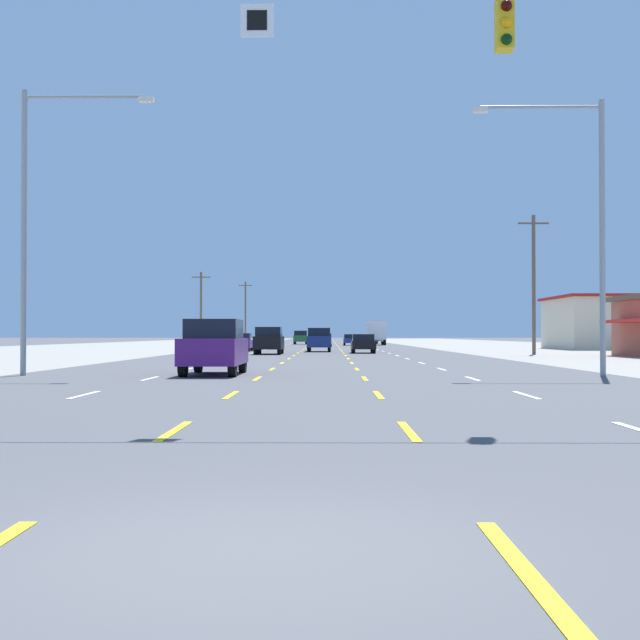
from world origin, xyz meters
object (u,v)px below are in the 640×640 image
suv_inner_left_nearest (214,346)px  sedan_inner_right_mid (363,343)px  hatchback_far_left_far (242,342)px  sedan_far_right_distant_c (371,339)px  streetlight_right_row_0 (588,214)px  box_truck_far_right_distant_a (376,331)px  suv_inner_left_near (269,340)px  suv_center_turn_midfar (319,339)px  hatchback_center_turn_farther (325,340)px  sedan_inner_right_farthest (350,340)px  suv_inner_left_distant_b (301,337)px  streetlight_left_row_0 (38,209)px

suv_inner_left_nearest → sedan_inner_right_mid: 36.04m
hatchback_far_left_far → sedan_far_right_distant_c: size_ratio=0.87×
sedan_inner_right_mid → streetlight_right_row_0: streetlight_right_row_0 is taller
suv_inner_left_nearest → sedan_far_right_distant_c: size_ratio=1.09×
suv_inner_left_nearest → box_truck_far_right_distant_a: (10.63, 85.37, 0.81)m
suv_inner_left_near → suv_center_turn_midfar: bearing=68.9°
hatchback_center_turn_farther → sedan_inner_right_farthest: (3.32, 11.38, -0.03)m
suv_center_turn_midfar → hatchback_far_left_far: bearing=169.4°
sedan_inner_right_farthest → box_truck_far_right_distant_a: bearing=50.7°
suv_inner_left_nearest → suv_inner_left_distant_b: bearing=89.9°
suv_inner_left_nearest → sedan_far_right_distant_c: suv_inner_left_nearest is taller
box_truck_far_right_distant_a → sedan_far_right_distant_c: 14.43m
suv_inner_left_distant_b → sedan_far_right_distant_c: size_ratio=1.09×
hatchback_far_left_far → sedan_inner_right_farthest: hatchback_far_left_far is taller
sedan_inner_right_farthest → sedan_far_right_distant_c: 19.18m
suv_inner_left_nearest → suv_inner_left_near: same height
hatchback_center_turn_farther → sedan_inner_right_mid: bearing=-84.8°
suv_inner_left_nearest → hatchback_center_turn_farther: bearing=87.0°
sedan_far_right_distant_c → streetlight_left_row_0: size_ratio=0.45×
sedan_inner_right_farthest → suv_inner_left_distant_b: 14.35m
sedan_inner_right_farthest → streetlight_right_row_0: size_ratio=0.47×
suv_inner_left_near → streetlight_left_row_0: bearing=-100.4°
suv_inner_left_nearest → sedan_far_right_distant_c: (10.73, 99.76, -0.27)m
box_truck_far_right_distant_a → suv_inner_left_distant_b: size_ratio=1.47×
sedan_inner_right_mid → streetlight_right_row_0: bearing=-80.0°
box_truck_far_right_distant_a → streetlight_left_row_0: 87.76m
hatchback_center_turn_farther → suv_inner_left_near: bearing=-95.9°
streetlight_right_row_0 → suv_inner_left_nearest: bearing=177.1°
hatchback_center_turn_farther → hatchback_far_left_far: bearing=-104.2°
suv_inner_left_nearest → suv_center_turn_midfar: size_ratio=1.00×
streetlight_left_row_0 → streetlight_right_row_0: 19.32m
box_truck_far_right_distant_a → sedan_far_right_distant_c: size_ratio=1.60×
suv_inner_left_distant_b → sedan_far_right_distant_c: 12.31m
suv_center_turn_midfar → streetlight_left_row_0: streetlight_left_row_0 is taller
suv_inner_left_near → suv_inner_left_distant_b: size_ratio=1.00×
sedan_inner_right_mid → hatchback_center_turn_farther: (-3.10, 34.17, 0.03)m
sedan_inner_right_farthest → suv_inner_left_distant_b: (-6.89, 12.58, 0.27)m
suv_inner_left_near → suv_center_turn_midfar: size_ratio=1.00×
streetlight_right_row_0 → sedan_inner_right_farthest: bearing=94.3°
hatchback_center_turn_farther → sedan_inner_right_farthest: size_ratio=0.87×
streetlight_left_row_0 → suv_center_turn_midfar: bearing=77.1°
sedan_inner_right_farthest → box_truck_far_right_distant_a: 5.82m
sedan_inner_right_farthest → suv_inner_left_distant_b: size_ratio=0.92×
sedan_inner_right_mid → hatchback_far_left_far: 12.07m
suv_inner_left_nearest → hatchback_center_turn_farther: (3.69, 69.56, -0.24)m
hatchback_far_left_far → streetlight_right_row_0: (16.45, -42.71, 4.88)m
hatchback_far_left_far → sedan_inner_right_mid: bearing=-33.4°
streetlight_right_row_0 → sedan_far_right_distant_c: bearing=91.4°
suv_inner_left_nearest → sedan_inner_right_mid: bearing=79.1°
sedan_inner_right_mid → sedan_far_right_distant_c: bearing=86.5°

